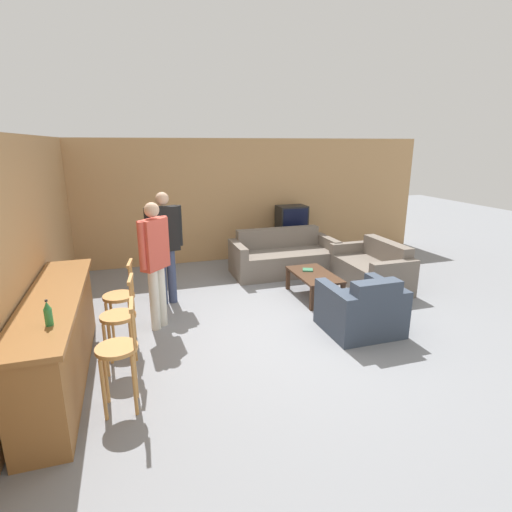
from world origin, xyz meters
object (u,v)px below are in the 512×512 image
at_px(loveseat_right, 372,270).
at_px(person_by_window, 165,242).
at_px(tv_unit, 291,244).
at_px(person_by_counter, 155,258).
at_px(tv, 292,218).
at_px(couch_far, 283,258).
at_px(book_on_table, 308,270).
at_px(armchair_near, 361,310).
at_px(bottle, 48,314).
at_px(bar_chair_mid, 120,322).
at_px(bar_chair_far, 121,302).
at_px(coffee_table, 314,277).
at_px(bar_chair_near, 119,355).

distance_m(loveseat_right, person_by_window, 3.67).
xyz_separation_m(tv_unit, person_by_counter, (-3.11, -2.72, 0.69)).
distance_m(tv_unit, person_by_counter, 4.19).
relative_size(tv_unit, tv, 1.52).
bearing_deg(couch_far, book_on_table, -91.29).
xyz_separation_m(loveseat_right, tv_unit, (-0.69, 2.15, 0.01)).
height_order(armchair_near, bottle, bottle).
height_order(loveseat_right, person_by_counter, person_by_counter).
bearing_deg(tv, person_by_window, -147.34).
height_order(tv_unit, bottle, bottle).
height_order(bar_chair_mid, tv, tv).
xyz_separation_m(bar_chair_far, coffee_table, (3.03, 0.72, -0.21)).
height_order(tv_unit, person_by_counter, person_by_counter).
xyz_separation_m(bar_chair_near, coffee_table, (3.03, 2.10, -0.21)).
xyz_separation_m(bar_chair_far, person_by_counter, (0.48, 0.35, 0.43)).
xyz_separation_m(tv, bottle, (-4.12, -4.48, 0.18)).
relative_size(bar_chair_mid, bar_chair_far, 1.00).
relative_size(bar_chair_far, armchair_near, 1.13).
bearing_deg(couch_far, bottle, -135.11).
height_order(tv_unit, person_by_window, person_by_window).
height_order(bar_chair_near, tv_unit, bar_chair_near).
relative_size(couch_far, book_on_table, 9.20).
distance_m(tv_unit, tv, 0.59).
bearing_deg(bottle, loveseat_right, 25.92).
height_order(couch_far, book_on_table, couch_far).
distance_m(tv_unit, book_on_table, 2.24).
bearing_deg(bar_chair_far, coffee_table, 13.42).
relative_size(coffee_table, tv, 1.68).
height_order(bar_chair_near, tv, tv).
relative_size(couch_far, armchair_near, 2.12).
relative_size(bar_chair_mid, tv_unit, 1.13).
bearing_deg(person_by_window, book_on_table, -7.18).
bearing_deg(tv, armchair_near, -97.43).
distance_m(coffee_table, tv, 2.47).
distance_m(loveseat_right, coffee_table, 1.26).
height_order(bar_chair_far, person_by_counter, person_by_counter).
height_order(book_on_table, person_by_counter, person_by_counter).
height_order(person_by_window, person_by_counter, person_by_window).
bearing_deg(tv_unit, person_by_window, -147.29).
relative_size(armchair_near, tv, 1.52).
bearing_deg(tv_unit, person_by_counter, -138.79).
bearing_deg(bottle, armchair_near, 12.37).
bearing_deg(person_by_window, bar_chair_mid, -110.36).
distance_m(bar_chair_mid, tv_unit, 5.15).
xyz_separation_m(bar_chair_near, bar_chair_far, (-0.00, 1.38, 0.00)).
xyz_separation_m(bar_chair_near, person_by_counter, (0.48, 1.73, 0.43)).
xyz_separation_m(loveseat_right, book_on_table, (-1.27, -0.01, 0.12)).
bearing_deg(bar_chair_near, couch_far, 49.28).
relative_size(tv, person_by_counter, 0.36).
bearing_deg(bar_chair_mid, couch_far, 42.38).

